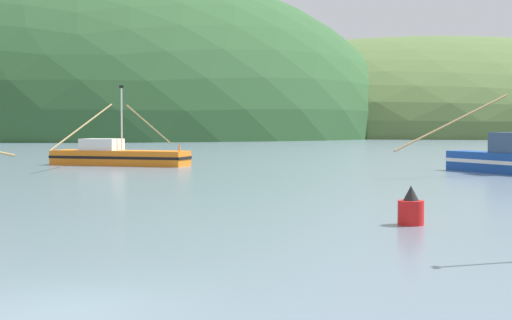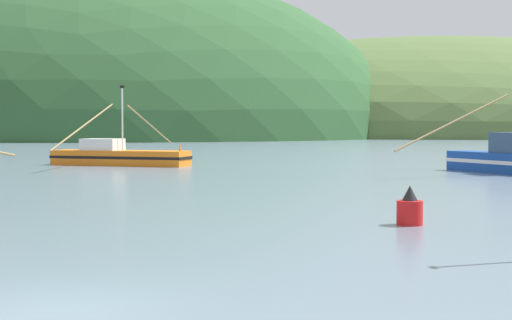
% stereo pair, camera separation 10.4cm
% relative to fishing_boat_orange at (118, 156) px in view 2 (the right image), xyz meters
% --- Properties ---
extents(ground_plane, '(600.00, 600.00, 0.00)m').
position_rel_fishing_boat_orange_xyz_m(ground_plane, '(14.26, -45.54, -0.76)').
color(ground_plane, slate).
extents(hill_far_left, '(161.52, 129.21, 84.97)m').
position_rel_fishing_boat_orange_xyz_m(hill_far_left, '(-53.55, 126.60, -0.76)').
color(hill_far_left, '#2D562D').
rests_on(hill_far_left, ground).
extents(hill_far_right, '(192.95, 154.36, 55.98)m').
position_rel_fishing_boat_orange_xyz_m(hill_far_right, '(34.37, 175.31, -0.76)').
color(hill_far_right, '#516B38').
rests_on(hill_far_right, ground).
extents(fishing_boat_orange, '(11.53, 19.72, 6.31)m').
position_rel_fishing_boat_orange_xyz_m(fishing_boat_orange, '(0.00, 0.00, 0.00)').
color(fishing_boat_orange, orange).
rests_on(fishing_boat_orange, ground).
extents(channel_buoy, '(0.86, 0.86, 1.31)m').
position_rel_fishing_boat_orange_xyz_m(channel_buoy, '(21.10, -32.81, -0.24)').
color(channel_buoy, red).
rests_on(channel_buoy, ground).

